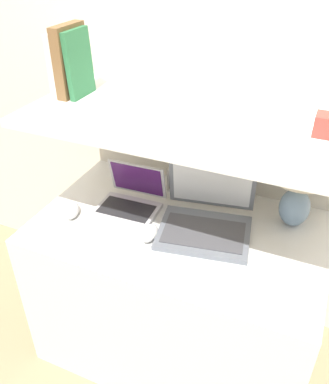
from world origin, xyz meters
The scene contains 13 objects.
wall_back centered at (0.00, 0.75, 1.20)m, with size 6.00×0.05×2.40m.
desk centered at (0.00, 0.34, 0.35)m, with size 1.13×0.68×0.71m.
back_riser centered at (0.00, 0.70, 0.56)m, with size 1.13×0.04×1.12m.
shelf centered at (0.00, 0.42, 1.14)m, with size 1.13×0.62×0.03m.
table_lamp centered at (0.40, 0.54, 0.93)m, with size 0.21×0.21×0.34m.
laptop_large centered at (0.09, 0.38, 0.76)m, with size 0.39×0.37×0.28m.
laptop_small centered at (-0.23, 0.38, 0.75)m, with size 0.26×0.23×0.18m.
computer_mouse centered at (-0.08, 0.24, 0.73)m, with size 0.07×0.11×0.04m.
second_mouse centered at (-0.43, 0.24, 0.73)m, with size 0.09×0.12×0.04m.
router_box centered at (-0.09, 0.59, 0.76)m, with size 0.12×0.08×0.11m.
book_white centered at (-0.52, 0.42, 1.26)m, with size 0.04×0.13×0.22m.
book_brown centered at (-0.47, 0.42, 1.28)m, with size 0.04×0.17×0.25m.
book_green centered at (-0.44, 0.42, 1.27)m, with size 0.03×0.14×0.24m.
Camera 1 is at (0.45, -0.83, 1.69)m, focal length 38.00 mm.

